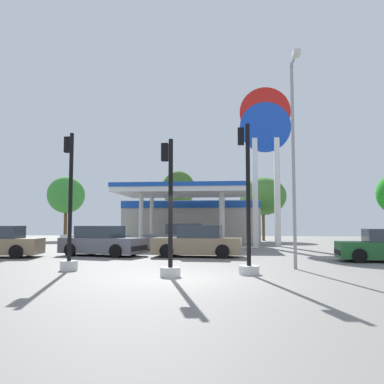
{
  "coord_description": "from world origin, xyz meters",
  "views": [
    {
      "loc": [
        1.56,
        -12.21,
        1.6
      ],
      "look_at": [
        -0.82,
        10.49,
        3.42
      ],
      "focal_mm": 38.1,
      "sensor_mm": 36.0,
      "label": 1
    }
  ],
  "objects_px": {
    "tree_1": "(178,189)",
    "corner_streetlamp": "(294,143)",
    "traffic_signal_2": "(69,223)",
    "car_5": "(182,238)",
    "traffic_signal_1": "(248,222)",
    "traffic_signal_0": "(170,229)",
    "station_pole_sign": "(265,145)",
    "car_2": "(95,239)",
    "tree_2": "(263,196)",
    "tree_0": "(66,195)",
    "car_1": "(198,242)",
    "car_4": "(102,242)"
  },
  "relations": [
    {
      "from": "car_1",
      "to": "car_5",
      "type": "relative_size",
      "value": 0.95
    },
    {
      "from": "station_pole_sign",
      "to": "tree_0",
      "type": "xyz_separation_m",
      "value": [
        -19.99,
        10.46,
        -2.89
      ]
    },
    {
      "from": "station_pole_sign",
      "to": "car_4",
      "type": "height_order",
      "value": "station_pole_sign"
    },
    {
      "from": "station_pole_sign",
      "to": "car_5",
      "type": "xyz_separation_m",
      "value": [
        -5.61,
        -5.32,
        -6.82
      ]
    },
    {
      "from": "car_2",
      "to": "traffic_signal_0",
      "type": "distance_m",
      "value": 15.18
    },
    {
      "from": "station_pole_sign",
      "to": "traffic_signal_1",
      "type": "bearing_deg",
      "value": -96.4
    },
    {
      "from": "tree_1",
      "to": "corner_streetlamp",
      "type": "xyz_separation_m",
      "value": [
        7.91,
        -26.41,
        -0.67
      ]
    },
    {
      "from": "car_4",
      "to": "tree_0",
      "type": "distance_m",
      "value": 23.69
    },
    {
      "from": "tree_2",
      "to": "corner_streetlamp",
      "type": "distance_m",
      "value": 26.02
    },
    {
      "from": "traffic_signal_1",
      "to": "tree_1",
      "type": "xyz_separation_m",
      "value": [
        -6.16,
        27.9,
        3.53
      ]
    },
    {
      "from": "car_5",
      "to": "tree_1",
      "type": "xyz_separation_m",
      "value": [
        -2.48,
        16.01,
        4.46
      ]
    },
    {
      "from": "car_2",
      "to": "car_5",
      "type": "xyz_separation_m",
      "value": [
        5.82,
        -0.64,
        0.07
      ]
    },
    {
      "from": "traffic_signal_2",
      "to": "traffic_signal_1",
      "type": "bearing_deg",
      "value": -4.2
    },
    {
      "from": "car_4",
      "to": "car_2",
      "type": "bearing_deg",
      "value": 112.67
    },
    {
      "from": "tree_2",
      "to": "tree_1",
      "type": "bearing_deg",
      "value": 177.32
    },
    {
      "from": "traffic_signal_0",
      "to": "tree_2",
      "type": "bearing_deg",
      "value": 80.32
    },
    {
      "from": "traffic_signal_1",
      "to": "tree_1",
      "type": "bearing_deg",
      "value": 102.46
    },
    {
      "from": "tree_0",
      "to": "corner_streetlamp",
      "type": "relative_size",
      "value": 0.87
    },
    {
      "from": "traffic_signal_1",
      "to": "traffic_signal_0",
      "type": "bearing_deg",
      "value": -160.15
    },
    {
      "from": "car_1",
      "to": "tree_1",
      "type": "height_order",
      "value": "tree_1"
    },
    {
      "from": "corner_streetlamp",
      "to": "car_4",
      "type": "bearing_deg",
      "value": 148.33
    },
    {
      "from": "traffic_signal_2",
      "to": "tree_1",
      "type": "xyz_separation_m",
      "value": [
        0.06,
        27.45,
        3.55
      ]
    },
    {
      "from": "station_pole_sign",
      "to": "traffic_signal_2",
      "type": "distance_m",
      "value": 19.55
    },
    {
      "from": "traffic_signal_2",
      "to": "car_2",
      "type": "bearing_deg",
      "value": 105.16
    },
    {
      "from": "station_pole_sign",
      "to": "car_2",
      "type": "relative_size",
      "value": 2.69
    },
    {
      "from": "tree_2",
      "to": "corner_streetlamp",
      "type": "relative_size",
      "value": 0.82
    },
    {
      "from": "station_pole_sign",
      "to": "car_4",
      "type": "relative_size",
      "value": 2.62
    },
    {
      "from": "car_2",
      "to": "traffic_signal_2",
      "type": "distance_m",
      "value": 12.54
    },
    {
      "from": "car_2",
      "to": "traffic_signal_0",
      "type": "xyz_separation_m",
      "value": [
        7.07,
        -13.41,
        0.77
      ]
    },
    {
      "from": "traffic_signal_0",
      "to": "tree_0",
      "type": "distance_m",
      "value": 32.71
    },
    {
      "from": "traffic_signal_1",
      "to": "tree_0",
      "type": "bearing_deg",
      "value": 123.13
    },
    {
      "from": "traffic_signal_2",
      "to": "tree_0",
      "type": "relative_size",
      "value": 0.73
    },
    {
      "from": "car_2",
      "to": "car_1",
      "type": "bearing_deg",
      "value": -37.98
    },
    {
      "from": "traffic_signal_2",
      "to": "car_5",
      "type": "bearing_deg",
      "value": 77.45
    },
    {
      "from": "tree_1",
      "to": "tree_2",
      "type": "bearing_deg",
      "value": -2.68
    },
    {
      "from": "station_pole_sign",
      "to": "car_2",
      "type": "distance_m",
      "value": 14.14
    },
    {
      "from": "traffic_signal_0",
      "to": "corner_streetlamp",
      "type": "bearing_deg",
      "value": 29.59
    },
    {
      "from": "car_1",
      "to": "tree_1",
      "type": "relative_size",
      "value": 0.63
    },
    {
      "from": "traffic_signal_1",
      "to": "car_5",
      "type": "bearing_deg",
      "value": 107.21
    },
    {
      "from": "station_pole_sign",
      "to": "tree_0",
      "type": "distance_m",
      "value": 22.75
    },
    {
      "from": "traffic_signal_0",
      "to": "traffic_signal_1",
      "type": "xyz_separation_m",
      "value": [
        2.43,
        0.88,
        0.22
      ]
    },
    {
      "from": "car_2",
      "to": "car_4",
      "type": "distance_m",
      "value": 5.98
    },
    {
      "from": "car_1",
      "to": "car_2",
      "type": "relative_size",
      "value": 1.0
    },
    {
      "from": "station_pole_sign",
      "to": "traffic_signal_1",
      "type": "relative_size",
      "value": 2.43
    },
    {
      "from": "station_pole_sign",
      "to": "car_2",
      "type": "height_order",
      "value": "station_pole_sign"
    },
    {
      "from": "traffic_signal_0",
      "to": "corner_streetlamp",
      "type": "height_order",
      "value": "corner_streetlamp"
    },
    {
      "from": "tree_2",
      "to": "traffic_signal_0",
      "type": "bearing_deg",
      "value": -99.68
    },
    {
      "from": "car_2",
      "to": "traffic_signal_2",
      "type": "height_order",
      "value": "traffic_signal_2"
    },
    {
      "from": "car_5",
      "to": "traffic_signal_0",
      "type": "bearing_deg",
      "value": -84.4
    },
    {
      "from": "traffic_signal_2",
      "to": "tree_2",
      "type": "xyz_separation_m",
      "value": [
        8.64,
        27.05,
        2.74
      ]
    }
  ]
}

